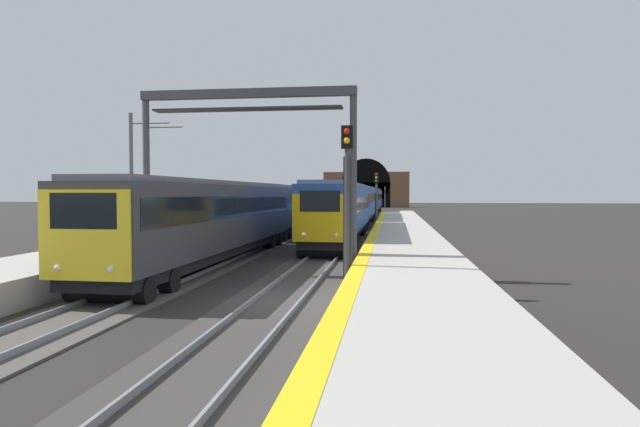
% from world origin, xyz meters
% --- Properties ---
extents(ground_plane, '(320.00, 320.00, 0.00)m').
position_xyz_m(ground_plane, '(0.00, 0.00, 0.00)').
color(ground_plane, '#282623').
extents(platform_right, '(112.00, 4.03, 0.92)m').
position_xyz_m(platform_right, '(0.00, -4.06, 0.46)').
color(platform_right, '#ADA89E').
rests_on(platform_right, ground_plane).
extents(platform_left, '(112.00, 4.03, 0.92)m').
position_xyz_m(platform_left, '(0.00, 8.91, 0.46)').
color(platform_left, '#ADA89E').
rests_on(platform_left, ground_plane).
extents(platform_right_edge_strip, '(112.00, 0.50, 0.01)m').
position_xyz_m(platform_right_edge_strip, '(0.00, -2.29, 0.92)').
color(platform_right_edge_strip, yellow).
rests_on(platform_right_edge_strip, platform_right).
extents(track_main_line, '(160.00, 3.18, 0.21)m').
position_xyz_m(track_main_line, '(0.00, 0.00, 0.04)').
color(track_main_line, '#383533').
rests_on(track_main_line, ground_plane).
extents(track_adjacent_line, '(160.00, 2.88, 0.21)m').
position_xyz_m(track_adjacent_line, '(0.00, 4.85, 0.04)').
color(track_adjacent_line, '#4C4742').
rests_on(track_adjacent_line, ground_plane).
extents(train_main_approaching, '(75.68, 2.88, 3.94)m').
position_xyz_m(train_main_approaching, '(47.20, 0.00, 2.24)').
color(train_main_approaching, '#264C99').
rests_on(train_main_approaching, ground_plane).
extents(train_adjacent_platform, '(40.74, 3.11, 3.84)m').
position_xyz_m(train_adjacent_platform, '(18.03, 4.85, 2.19)').
color(train_adjacent_platform, '#333338').
rests_on(train_adjacent_platform, ground_plane).
extents(railway_signal_near, '(0.39, 0.38, 5.49)m').
position_xyz_m(railway_signal_near, '(1.79, -1.89, 3.20)').
color(railway_signal_near, '#38383D').
rests_on(railway_signal_near, ground_plane).
extents(railway_signal_mid, '(0.39, 0.38, 5.20)m').
position_xyz_m(railway_signal_mid, '(34.53, -1.89, 3.15)').
color(railway_signal_mid, '#4C4C54').
rests_on(railway_signal_mid, ground_plane).
extents(railway_signal_far, '(0.39, 0.38, 4.61)m').
position_xyz_m(railway_signal_far, '(94.81, -1.89, 2.82)').
color(railway_signal_far, '#38383D').
rests_on(railway_signal_far, ground_plane).
extents(overhead_signal_gantry, '(0.70, 8.81, 7.45)m').
position_xyz_m(overhead_signal_gantry, '(5.27, 2.43, 5.61)').
color(overhead_signal_gantry, '#3F3F47').
rests_on(overhead_signal_gantry, ground_plane).
extents(tunnel_portal, '(2.19, 18.99, 10.84)m').
position_xyz_m(tunnel_portal, '(104.68, 2.43, 3.98)').
color(tunnel_portal, brown).
rests_on(tunnel_portal, ground_plane).
extents(catenary_mast_near, '(0.22, 2.41, 7.81)m').
position_xyz_m(catenary_mast_near, '(13.09, 11.28, 4.03)').
color(catenary_mast_near, '#595B60').
rests_on(catenary_mast_near, ground_plane).
extents(catenary_mast_far, '(0.22, 2.37, 7.82)m').
position_xyz_m(catenary_mast_far, '(15.04, 11.28, 4.03)').
color(catenary_mast_far, '#595B60').
rests_on(catenary_mast_far, ground_plane).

